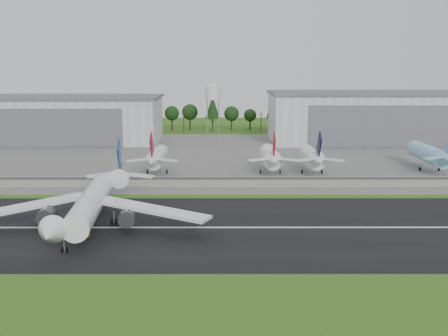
{
  "coord_description": "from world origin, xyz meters",
  "views": [
    {
      "loc": [
        0.45,
        -118.29,
        37.78
      ],
      "look_at": [
        0.69,
        40.0,
        9.0
      ],
      "focal_mm": 45.0,
      "sensor_mm": 36.0,
      "label": 1
    }
  ],
  "objects_px": {
    "ground_vehicle": "(81,234)",
    "parked_jet_red_a": "(156,158)",
    "main_airliner": "(91,208)",
    "parked_jet_skyblue": "(432,155)",
    "parked_jet_red_b": "(271,157)",
    "parked_jet_navy": "(313,157)"
  },
  "relations": [
    {
      "from": "ground_vehicle",
      "to": "parked_jet_red_a",
      "type": "distance_m",
      "value": 74.72
    },
    {
      "from": "main_airliner",
      "to": "ground_vehicle",
      "type": "bearing_deg",
      "value": 78.76
    },
    {
      "from": "main_airliner",
      "to": "ground_vehicle",
      "type": "distance_m",
      "value": 8.24
    },
    {
      "from": "parked_jet_navy",
      "to": "parked_jet_red_b",
      "type": "bearing_deg",
      "value": 179.94
    },
    {
      "from": "parked_jet_red_b",
      "to": "parked_jet_skyblue",
      "type": "height_order",
      "value": "parked_jet_skyblue"
    },
    {
      "from": "parked_jet_skyblue",
      "to": "parked_jet_navy",
      "type": "bearing_deg",
      "value": -173.44
    },
    {
      "from": "parked_jet_red_a",
      "to": "parked_jet_red_b",
      "type": "relative_size",
      "value": 1.0
    },
    {
      "from": "ground_vehicle",
      "to": "main_airliner",
      "type": "bearing_deg",
      "value": -0.57
    },
    {
      "from": "ground_vehicle",
      "to": "parked_jet_navy",
      "type": "xyz_separation_m",
      "value": [
        63.61,
        74.06,
        5.46
      ]
    },
    {
      "from": "parked_jet_red_a",
      "to": "ground_vehicle",
      "type": "bearing_deg",
      "value": -96.46
    },
    {
      "from": "main_airliner",
      "to": "parked_jet_skyblue",
      "type": "distance_m",
      "value": 128.63
    },
    {
      "from": "parked_jet_red_a",
      "to": "parked_jet_skyblue",
      "type": "distance_m",
      "value": 99.09
    },
    {
      "from": "parked_jet_red_a",
      "to": "main_airliner",
      "type": "bearing_deg",
      "value": -96.47
    },
    {
      "from": "parked_jet_red_b",
      "to": "parked_jet_skyblue",
      "type": "bearing_deg",
      "value": 4.89
    },
    {
      "from": "ground_vehicle",
      "to": "parked_jet_navy",
      "type": "height_order",
      "value": "parked_jet_navy"
    },
    {
      "from": "ground_vehicle",
      "to": "parked_jet_skyblue",
      "type": "distance_m",
      "value": 133.47
    },
    {
      "from": "main_airliner",
      "to": "ground_vehicle",
      "type": "relative_size",
      "value": 13.11
    },
    {
      "from": "main_airliner",
      "to": "parked_jet_skyblue",
      "type": "relative_size",
      "value": 1.59
    },
    {
      "from": "parked_jet_red_a",
      "to": "parked_jet_red_b",
      "type": "height_order",
      "value": "parked_jet_red_b"
    },
    {
      "from": "parked_jet_red_a",
      "to": "parked_jet_skyblue",
      "type": "bearing_deg",
      "value": 2.92
    },
    {
      "from": "parked_jet_red_a",
      "to": "parked_jet_navy",
      "type": "xyz_separation_m",
      "value": [
        55.21,
        0.01,
        0.07
      ]
    },
    {
      "from": "parked_jet_red_b",
      "to": "ground_vehicle",
      "type": "bearing_deg",
      "value": -123.33
    }
  ]
}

